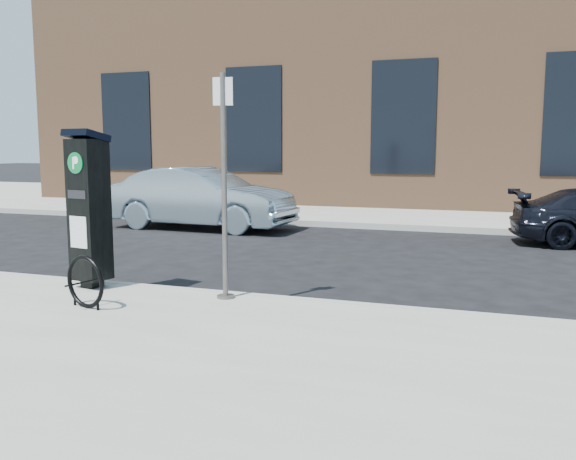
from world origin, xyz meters
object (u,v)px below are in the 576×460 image
at_px(bike_rack, 85,282).
at_px(car_silver, 201,198).
at_px(parking_kiosk, 89,207).
at_px(sign_pole, 224,189).

relative_size(bike_rack, car_silver, 0.14).
xyz_separation_m(bike_rack, car_silver, (-2.56, 7.96, 0.32)).
bearing_deg(parking_kiosk, car_silver, 116.50).
distance_m(parking_kiosk, bike_rack, 1.39).
bearing_deg(car_silver, parking_kiosk, -162.35).
height_order(sign_pole, bike_rack, sign_pole).
distance_m(sign_pole, bike_rack, 2.02).
bearing_deg(car_silver, sign_pole, -148.25).
bearing_deg(bike_rack, sign_pole, 50.11).
relative_size(parking_kiosk, car_silver, 0.45).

